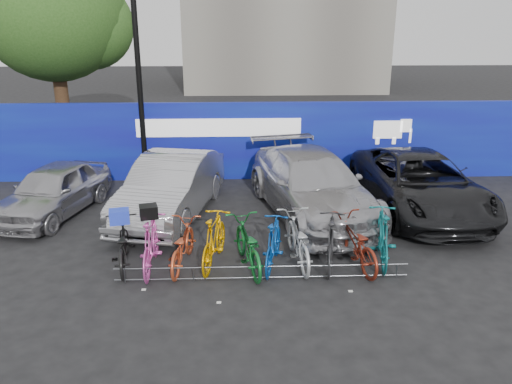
{
  "coord_description": "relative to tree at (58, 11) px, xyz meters",
  "views": [
    {
      "loc": [
        -0.44,
        -9.09,
        4.66
      ],
      "look_at": [
        -0.02,
        2.0,
        0.89
      ],
      "focal_mm": 35.0,
      "sensor_mm": 36.0,
      "label": 1
    }
  ],
  "objects": [
    {
      "name": "ground",
      "position": [
        6.77,
        -10.06,
        -5.07
      ],
      "size": [
        100.0,
        100.0,
        0.0
      ],
      "primitive_type": "plane",
      "color": "black",
      "rests_on": "ground"
    },
    {
      "name": "hoarding",
      "position": [
        6.78,
        -4.06,
        -3.86
      ],
      "size": [
        22.0,
        0.18,
        2.4
      ],
      "color": "#100986",
      "rests_on": "ground"
    },
    {
      "name": "tree",
      "position": [
        0.0,
        0.0,
        0.0
      ],
      "size": [
        5.4,
        5.2,
        7.8
      ],
      "color": "#382314",
      "rests_on": "ground"
    },
    {
      "name": "lamppost",
      "position": [
        3.57,
        -4.66,
        -1.8
      ],
      "size": [
        0.25,
        0.5,
        6.11
      ],
      "color": "black",
      "rests_on": "ground"
    },
    {
      "name": "bike_rack",
      "position": [
        6.77,
        -10.66,
        -4.91
      ],
      "size": [
        5.6,
        0.03,
        0.3
      ],
      "color": "#595B60",
      "rests_on": "ground"
    },
    {
      "name": "car_0",
      "position": [
        1.66,
        -6.99,
        -4.42
      ],
      "size": [
        2.43,
        4.08,
        1.3
      ],
      "primitive_type": "imported",
      "rotation": [
        0.0,
        0.0,
        -0.25
      ],
      "color": "#A3A2A6",
      "rests_on": "ground"
    },
    {
      "name": "car_1",
      "position": [
        4.66,
        -7.19,
        -4.3
      ],
      "size": [
        2.57,
        4.9,
        1.54
      ],
      "primitive_type": "imported",
      "rotation": [
        0.0,
        0.0,
        -0.21
      ],
      "color": "#A1A2A6",
      "rests_on": "ground"
    },
    {
      "name": "car_2",
      "position": [
        8.2,
        -7.21,
        -4.28
      ],
      "size": [
        3.33,
        5.77,
        1.57
      ],
      "primitive_type": "imported",
      "rotation": [
        0.0,
        0.0,
        0.22
      ],
      "color": "#ABAAAF",
      "rests_on": "ground"
    },
    {
      "name": "car_3",
      "position": [
        11.01,
        -7.07,
        -4.32
      ],
      "size": [
        2.67,
        5.46,
        1.49
      ],
      "primitive_type": "imported",
      "rotation": [
        0.0,
        0.0,
        0.04
      ],
      "color": "black",
      "rests_on": "ground"
    },
    {
      "name": "bike_0",
      "position": [
        4.0,
        -9.96,
        -4.6
      ],
      "size": [
        0.91,
        1.86,
        0.93
      ],
      "primitive_type": "imported",
      "rotation": [
        0.0,
        0.0,
        3.31
      ],
      "color": "black",
      "rests_on": "ground"
    },
    {
      "name": "bike_1",
      "position": [
        4.61,
        -10.12,
        -4.52
      ],
      "size": [
        0.52,
        1.83,
        1.1
      ],
      "primitive_type": "imported",
      "rotation": [
        0.0,
        0.0,
        3.14
      ],
      "color": "#DC49AD",
      "rests_on": "ground"
    },
    {
      "name": "bike_2",
      "position": [
        5.2,
        -10.03,
        -4.61
      ],
      "size": [
        0.84,
        1.82,
        0.92
      ],
      "primitive_type": "imported",
      "rotation": [
        0.0,
        0.0,
        3.01
      ],
      "color": "#BB4724",
      "rests_on": "ground"
    },
    {
      "name": "bike_3",
      "position": [
        5.84,
        -9.97,
        -4.53
      ],
      "size": [
        0.87,
        1.86,
        1.08
      ],
      "primitive_type": "imported",
      "rotation": [
        0.0,
        0.0,
        2.93
      ],
      "color": "#EC9F00",
      "rests_on": "ground"
    },
    {
      "name": "bike_4",
      "position": [
        6.51,
        -10.15,
        -4.57
      ],
      "size": [
        1.06,
        2.0,
        1.0
      ],
      "primitive_type": "imported",
      "rotation": [
        0.0,
        0.0,
        3.36
      ],
      "color": "#106626",
      "rests_on": "ground"
    },
    {
      "name": "bike_5",
      "position": [
        7.02,
        -10.11,
        -4.56
      ],
      "size": [
        0.86,
        1.76,
        1.02
      ],
      "primitive_type": "imported",
      "rotation": [
        0.0,
        0.0,
        2.9
      ],
      "color": "#0C46A3",
      "rests_on": "ground"
    },
    {
      "name": "bike_6",
      "position": [
        7.52,
        -9.96,
        -4.56
      ],
      "size": [
        0.87,
        1.98,
        1.01
      ],
      "primitive_type": "imported",
      "rotation": [
        0.0,
        0.0,
        3.25
      ],
      "color": "#B2B6B9",
      "rests_on": "ground"
    },
    {
      "name": "bike_7",
      "position": [
        8.17,
        -10.12,
        -4.53
      ],
      "size": [
        0.86,
        1.84,
        1.07
      ],
      "primitive_type": "imported",
      "rotation": [
        0.0,
        0.0,
        2.93
      ],
      "color": "#262629",
      "rests_on": "ground"
    },
    {
      "name": "bike_8",
      "position": [
        8.64,
        -10.11,
        -4.57
      ],
      "size": [
        1.1,
        2.02,
        1.01
      ],
      "primitive_type": "imported",
      "rotation": [
        0.0,
        0.0,
        3.38
      ],
      "color": "maroon",
      "rests_on": "ground"
    },
    {
      "name": "bike_9",
      "position": [
        9.25,
        -9.98,
        -4.51
      ],
      "size": [
        0.84,
        1.93,
        1.12
      ],
      "primitive_type": "imported",
      "rotation": [
        0.0,
        0.0,
        2.97
      ],
      "color": "#0F6569",
      "rests_on": "ground"
    },
    {
      "name": "cargo_crate",
      "position": [
        4.0,
        -9.96,
        -4.0
      ],
      "size": [
        0.44,
        0.37,
        0.27
      ],
      "primitive_type": "cube",
      "rotation": [
        0.0,
        0.0,
        0.23
      ],
      "color": "blue",
      "rests_on": "bike_0"
    },
    {
      "name": "cargo_topcase",
      "position": [
        4.61,
        -10.12,
        -3.85
      ],
      "size": [
        0.4,
        0.38,
        0.25
      ],
      "primitive_type": "cube",
      "rotation": [
        0.0,
        0.0,
        0.25
      ],
      "color": "black",
      "rests_on": "bike_1"
    }
  ]
}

